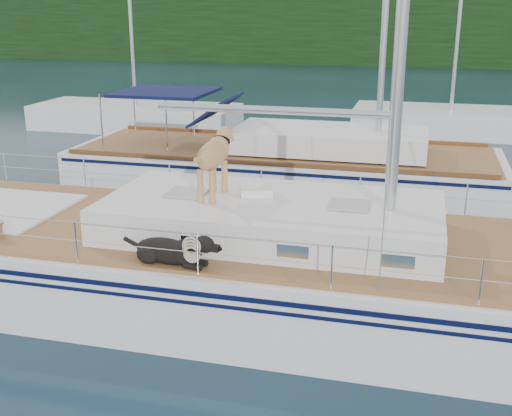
# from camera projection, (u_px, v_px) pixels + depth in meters

# --- Properties ---
(ground) EXTENTS (120.00, 120.00, 0.00)m
(ground) POSITION_uv_depth(u_px,v_px,m) (224.00, 301.00, 10.67)
(ground) COLOR black
(ground) RESTS_ON ground
(tree_line) EXTENTS (90.00, 3.00, 6.00)m
(tree_line) POSITION_uv_depth(u_px,v_px,m) (391.00, 27.00, 51.27)
(tree_line) COLOR black
(tree_line) RESTS_ON ground
(shore_bank) EXTENTS (92.00, 1.00, 1.20)m
(shore_bank) POSITION_uv_depth(u_px,v_px,m) (390.00, 57.00, 53.10)
(shore_bank) COLOR #595147
(shore_bank) RESTS_ON ground
(main_sailboat) EXTENTS (12.00, 3.84, 14.01)m
(main_sailboat) POSITION_uv_depth(u_px,v_px,m) (228.00, 263.00, 10.44)
(main_sailboat) COLOR white
(main_sailboat) RESTS_ON ground
(neighbor_sailboat) EXTENTS (11.00, 3.50, 13.30)m
(neighbor_sailboat) POSITION_uv_depth(u_px,v_px,m) (287.00, 169.00, 16.71)
(neighbor_sailboat) COLOR white
(neighbor_sailboat) RESTS_ON ground
(bg_boat_west) EXTENTS (8.00, 3.00, 11.65)m
(bg_boat_west) POSITION_uv_depth(u_px,v_px,m) (136.00, 117.00, 25.37)
(bg_boat_west) COLOR white
(bg_boat_west) RESTS_ON ground
(bg_boat_center) EXTENTS (7.20, 3.00, 11.65)m
(bg_boat_center) POSITION_uv_depth(u_px,v_px,m) (450.00, 122.00, 24.33)
(bg_boat_center) COLOR white
(bg_boat_center) RESTS_ON ground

